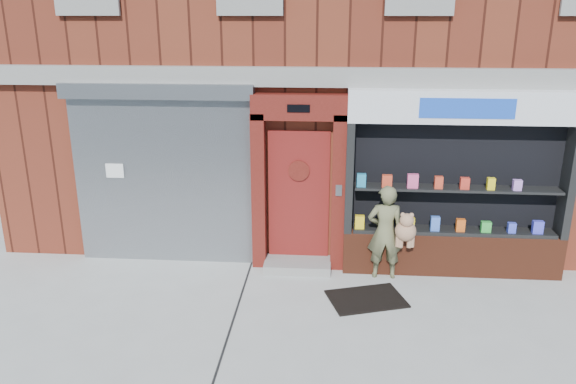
# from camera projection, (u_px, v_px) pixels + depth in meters

# --- Properties ---
(ground) EXTENTS (80.00, 80.00, 0.00)m
(ground) POSITION_uv_depth(u_px,v_px,m) (344.00, 325.00, 7.71)
(ground) COLOR #9E9E99
(ground) RESTS_ON ground
(building) EXTENTS (12.00, 8.16, 8.00)m
(building) POSITION_uv_depth(u_px,v_px,m) (345.00, 17.00, 12.17)
(building) COLOR #5E2215
(building) RESTS_ON ground
(shutter_bay) EXTENTS (3.10, 0.30, 3.04)m
(shutter_bay) POSITION_uv_depth(u_px,v_px,m) (163.00, 164.00, 9.23)
(shutter_bay) COLOR gray
(shutter_bay) RESTS_ON ground
(red_door_bay) EXTENTS (1.52, 0.58, 2.90)m
(red_door_bay) POSITION_uv_depth(u_px,v_px,m) (299.00, 183.00, 9.08)
(red_door_bay) COLOR #4B110D
(red_door_bay) RESTS_ON ground
(pharmacy_bay) EXTENTS (3.50, 0.41, 3.00)m
(pharmacy_bay) POSITION_uv_depth(u_px,v_px,m) (455.00, 193.00, 8.89)
(pharmacy_bay) COLOR maroon
(pharmacy_bay) RESTS_ON ground
(woman) EXTENTS (0.76, 0.45, 1.55)m
(woman) POSITION_uv_depth(u_px,v_px,m) (388.00, 232.00, 8.88)
(woman) COLOR #646442
(woman) RESTS_ON ground
(doormat) EXTENTS (1.27, 1.06, 0.03)m
(doormat) POSITION_uv_depth(u_px,v_px,m) (366.00, 299.00, 8.39)
(doormat) COLOR black
(doormat) RESTS_ON ground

